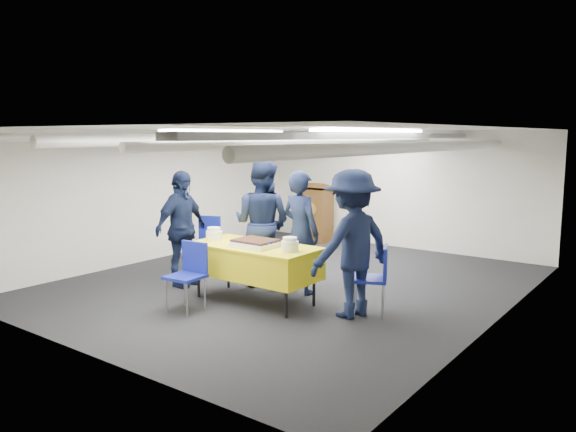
# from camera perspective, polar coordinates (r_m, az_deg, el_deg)

# --- Properties ---
(ground) EXTENTS (7.00, 7.00, 0.00)m
(ground) POSITION_cam_1_polar(r_m,az_deg,el_deg) (8.52, 0.50, -6.82)
(ground) COLOR black
(ground) RESTS_ON ground
(room_shell) EXTENTS (6.00, 7.00, 2.30)m
(room_shell) POSITION_cam_1_polar(r_m,az_deg,el_deg) (8.52, 2.64, 5.53)
(room_shell) COLOR silver
(room_shell) RESTS_ON ground
(serving_table) EXTENTS (1.75, 0.84, 0.77)m
(serving_table) POSITION_cam_1_polar(r_m,az_deg,el_deg) (7.49, -3.43, -4.54)
(serving_table) COLOR black
(serving_table) RESTS_ON ground
(sheet_cake) EXTENTS (0.56, 0.44, 0.10)m
(sheet_cake) POSITION_cam_1_polar(r_m,az_deg,el_deg) (7.33, -3.32, -2.75)
(sheet_cake) COLOR white
(sheet_cake) RESTS_ON serving_table
(plate_stack_left) EXTENTS (0.22, 0.22, 0.18)m
(plate_stack_left) POSITION_cam_1_polar(r_m,az_deg,el_deg) (7.84, -7.52, -1.83)
(plate_stack_left) COLOR white
(plate_stack_left) RESTS_ON serving_table
(plate_stack_right) EXTENTS (0.22, 0.22, 0.18)m
(plate_stack_right) POSITION_cam_1_polar(r_m,az_deg,el_deg) (7.01, 0.20, -2.94)
(plate_stack_right) COLOR white
(plate_stack_right) RESTS_ON serving_table
(podium) EXTENTS (0.62, 0.53, 1.25)m
(podium) POSITION_cam_1_polar(r_m,az_deg,el_deg) (11.76, 2.95, 0.40)
(podium) COLOR brown
(podium) RESTS_ON ground
(chair_near) EXTENTS (0.46, 0.46, 0.87)m
(chair_near) POSITION_cam_1_polar(r_m,az_deg,el_deg) (7.23, -9.97, -5.33)
(chair_near) COLOR gray
(chair_near) RESTS_ON ground
(chair_right) EXTENTS (0.56, 0.56, 0.87)m
(chair_right) POSITION_cam_1_polar(r_m,az_deg,el_deg) (7.03, 8.99, -5.70)
(chair_right) COLOR gray
(chair_right) RESTS_ON ground
(chair_left) EXTENTS (0.53, 0.53, 0.87)m
(chair_left) POSITION_cam_1_polar(r_m,az_deg,el_deg) (9.46, -8.23, -2.10)
(chair_left) COLOR gray
(chair_left) RESTS_ON ground
(sailor_a) EXTENTS (0.68, 0.50, 1.73)m
(sailor_a) POSITION_cam_1_polar(r_m,az_deg,el_deg) (7.86, 1.29, -1.65)
(sailor_a) COLOR black
(sailor_a) RESTS_ON ground
(sailor_b) EXTENTS (1.02, 0.86, 1.86)m
(sailor_b) POSITION_cam_1_polar(r_m,az_deg,el_deg) (8.22, -2.66, -0.75)
(sailor_b) COLOR black
(sailor_b) RESTS_ON ground
(sailor_c) EXTENTS (0.51, 1.03, 1.71)m
(sailor_c) POSITION_cam_1_polar(r_m,az_deg,el_deg) (8.37, -10.79, -1.27)
(sailor_c) COLOR black
(sailor_c) RESTS_ON ground
(sailor_d) EXTENTS (0.99, 1.32, 1.81)m
(sailor_d) POSITION_cam_1_polar(r_m,az_deg,el_deg) (6.86, 6.50, -2.80)
(sailor_d) COLOR black
(sailor_d) RESTS_ON ground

